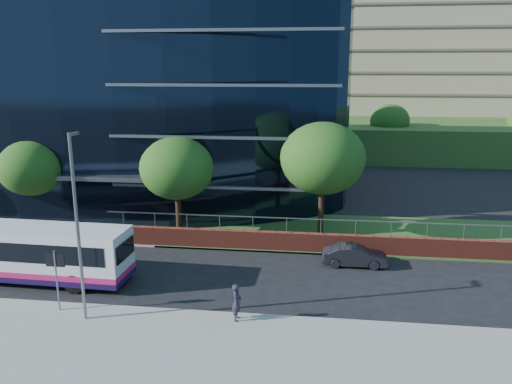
# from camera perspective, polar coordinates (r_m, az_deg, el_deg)

# --- Properties ---
(far_forecourt) EXTENTS (50.00, 8.00, 0.10)m
(far_forecourt) POSITION_cam_1_polar(r_m,az_deg,el_deg) (39.78, -26.27, -2.89)
(far_forecourt) COLOR gray
(far_forecourt) RESTS_ON ground
(grass_verge) EXTENTS (36.00, 8.00, 0.12)m
(grass_verge) POSITION_cam_1_polar(r_m,az_deg,el_deg) (34.35, 20.85, -4.85)
(grass_verge) COLOR #2D511E
(grass_verge) RESTS_ON ground
(glass_office) EXTENTS (44.00, 23.10, 16.00)m
(glass_office) POSITION_cam_1_polar(r_m,az_deg,el_deg) (45.99, -18.50, 10.03)
(glass_office) COLOR black
(glass_office) RESTS_ON ground
(retaining_wall) EXTENTS (34.00, 0.40, 2.11)m
(retaining_wall) POSITION_cam_1_polar(r_m,az_deg,el_deg) (29.96, 15.07, -6.01)
(retaining_wall) COLOR maroon
(retaining_wall) RESTS_ON ground
(apartment_block) EXTENTS (60.00, 42.00, 30.00)m
(apartment_block) POSITION_cam_1_polar(r_m,az_deg,el_deg) (79.52, 19.58, 13.57)
(apartment_block) COLOR #2D511E
(apartment_block) RESTS_ON ground
(street_sign) EXTENTS (0.85, 0.09, 2.80)m
(street_sign) POSITION_cam_1_polar(r_m,az_deg,el_deg) (23.65, -21.92, -8.03)
(street_sign) COLOR slate
(street_sign) RESTS_ON pavement_near
(tree_far_b) EXTENTS (4.29, 4.29, 6.05)m
(tree_far_b) POSITION_cam_1_polar(r_m,az_deg,el_deg) (36.03, -24.27, 2.51)
(tree_far_b) COLOR black
(tree_far_b) RESTS_ON ground
(tree_far_c) EXTENTS (4.62, 4.62, 6.51)m
(tree_far_c) POSITION_cam_1_polar(r_m,az_deg,el_deg) (31.46, -9.04, 2.68)
(tree_far_c) COLOR black
(tree_far_c) RESTS_ON ground
(tree_far_d) EXTENTS (5.28, 5.28, 7.44)m
(tree_far_d) POSITION_cam_1_polar(r_m,az_deg,el_deg) (31.10, 7.63, 3.82)
(tree_far_d) COLOR black
(tree_far_d) RESTS_ON ground
(tree_dist_e) EXTENTS (4.62, 4.62, 6.51)m
(tree_dist_e) POSITION_cam_1_polar(r_m,az_deg,el_deg) (61.48, 15.04, 7.85)
(tree_dist_e) COLOR black
(tree_dist_e) RESTS_ON ground
(streetlight_east) EXTENTS (0.15, 0.77, 8.00)m
(streetlight_east) POSITION_cam_1_polar(r_m,az_deg,el_deg) (21.74, -19.73, -3.34)
(streetlight_east) COLOR slate
(streetlight_east) RESTS_ON pavement_near
(city_bus) EXTENTS (10.69, 2.78, 2.87)m
(city_bus) POSITION_cam_1_polar(r_m,az_deg,el_deg) (27.97, -24.55, -6.29)
(city_bus) COLOR silver
(city_bus) RESTS_ON ground
(parked_car) EXTENTS (3.55, 1.24, 1.17)m
(parked_car) POSITION_cam_1_polar(r_m,az_deg,el_deg) (28.16, 11.22, -7.15)
(parked_car) COLOR black
(parked_car) RESTS_ON ground
(pedestrian) EXTENTS (0.41, 0.61, 1.63)m
(pedestrian) POSITION_cam_1_polar(r_m,az_deg,el_deg) (21.65, -2.20, -12.47)
(pedestrian) COLOR #251F2E
(pedestrian) RESTS_ON pavement_near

